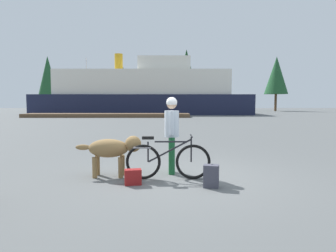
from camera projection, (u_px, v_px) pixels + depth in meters
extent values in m
plane|color=#595B5B|center=(184.00, 177.00, 6.26)|extent=(160.00, 160.00, 0.00)
torus|color=black|center=(193.00, 162.00, 6.07)|extent=(0.73, 0.06, 0.73)
torus|color=black|center=(143.00, 162.00, 6.07)|extent=(0.73, 0.06, 0.73)
cube|color=black|center=(170.00, 142.00, 6.04)|extent=(0.66, 0.03, 0.03)
cube|color=black|center=(169.00, 151.00, 6.06)|extent=(0.88, 0.03, 0.49)
cylinder|color=black|center=(148.00, 152.00, 6.06)|extent=(0.03, 0.03, 0.42)
cylinder|color=black|center=(191.00, 149.00, 6.05)|extent=(0.03, 0.03, 0.52)
cube|color=black|center=(148.00, 138.00, 6.03)|extent=(0.24, 0.10, 0.06)
cylinder|color=black|center=(191.00, 136.00, 6.03)|extent=(0.03, 0.44, 0.03)
cube|color=slate|center=(142.00, 147.00, 6.05)|extent=(0.36, 0.14, 0.02)
cylinder|color=#19592D|center=(171.00, 154.00, 6.70)|extent=(0.14, 0.14, 0.82)
cylinder|color=#19592D|center=(172.00, 156.00, 6.48)|extent=(0.14, 0.14, 0.82)
cylinder|color=silver|center=(172.00, 124.00, 6.54)|extent=(0.32, 0.32, 0.58)
cylinder|color=silver|center=(171.00, 122.00, 6.75)|extent=(0.09, 0.09, 0.51)
cylinder|color=silver|center=(172.00, 123.00, 6.32)|extent=(0.09, 0.09, 0.51)
sphere|color=tan|center=(172.00, 104.00, 6.50)|extent=(0.22, 0.22, 0.22)
sphere|color=white|center=(172.00, 103.00, 6.50)|extent=(0.24, 0.24, 0.24)
ellipsoid|color=olive|center=(108.00, 148.00, 6.28)|extent=(0.85, 0.46, 0.39)
sphere|color=olive|center=(133.00, 144.00, 6.27)|extent=(0.35, 0.35, 0.35)
ellipsoid|color=olive|center=(83.00, 147.00, 6.28)|extent=(0.32, 0.12, 0.12)
cylinder|color=olive|center=(122.00, 165.00, 6.44)|extent=(0.10, 0.10, 0.44)
cylinder|color=olive|center=(120.00, 168.00, 6.19)|extent=(0.10, 0.10, 0.44)
cylinder|color=olive|center=(97.00, 165.00, 6.44)|extent=(0.10, 0.10, 0.44)
cylinder|color=olive|center=(94.00, 168.00, 6.19)|extent=(0.10, 0.10, 0.44)
cube|color=#3F3F4C|center=(211.00, 176.00, 5.51)|extent=(0.32, 0.26, 0.42)
cube|color=maroon|center=(133.00, 177.00, 5.69)|extent=(0.35, 0.24, 0.30)
cube|color=brown|center=(107.00, 115.00, 31.92)|extent=(17.75, 2.78, 0.40)
cube|color=#191E38|center=(144.00, 105.00, 40.74)|extent=(28.36, 8.67, 2.60)
cube|color=silver|center=(143.00, 83.00, 40.51)|extent=(22.69, 7.29, 3.20)
cube|color=silver|center=(164.00, 65.00, 40.31)|extent=(6.81, 5.20, 1.80)
cylinder|color=#BF8C19|center=(119.00, 63.00, 40.28)|extent=(1.10, 1.10, 2.40)
ellipsoid|color=navy|center=(87.00, 110.00, 45.28)|extent=(7.33, 2.05, 0.90)
cylinder|color=#B2B2B7|center=(87.00, 83.00, 44.95)|extent=(0.14, 0.14, 7.46)
cylinder|color=#B2B2B7|center=(80.00, 99.00, 45.15)|extent=(3.30, 0.10, 0.10)
cylinder|color=#4C331E|center=(49.00, 105.00, 53.05)|extent=(0.39, 0.39, 2.41)
cone|color=#1E4C28|center=(48.00, 77.00, 52.66)|extent=(3.61, 3.61, 7.44)
cylinder|color=#4C331E|center=(186.00, 102.00, 55.68)|extent=(0.34, 0.34, 3.50)
cone|color=#143819|center=(186.00, 71.00, 55.22)|extent=(3.98, 3.98, 7.99)
cylinder|color=#4C331E|center=(275.00, 103.00, 54.68)|extent=(0.44, 0.44, 3.16)
cone|color=#1E4C28|center=(276.00, 75.00, 54.28)|extent=(4.27, 4.27, 6.85)
cylinder|color=#4C331E|center=(121.00, 102.00, 59.15)|extent=(0.31, 0.31, 3.30)
cone|color=#1E4C28|center=(121.00, 77.00, 58.75)|extent=(4.36, 4.36, 6.79)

